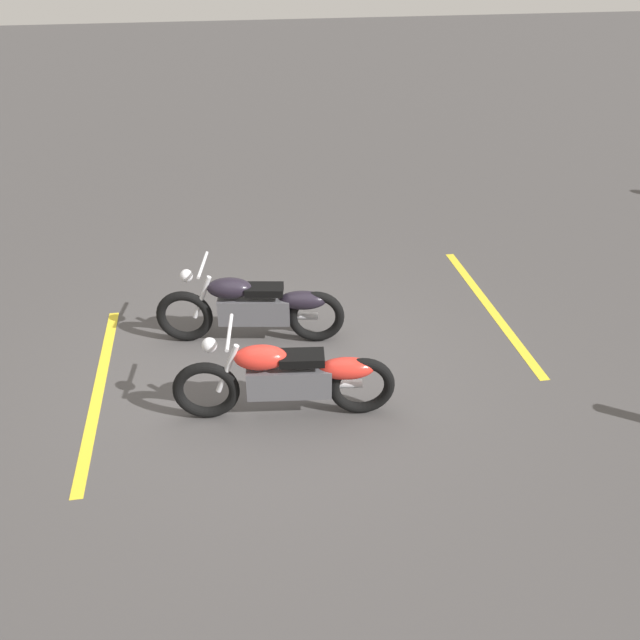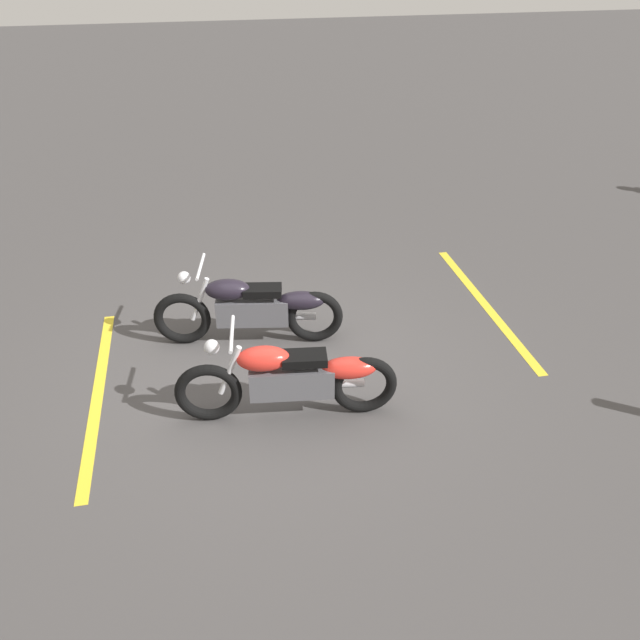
# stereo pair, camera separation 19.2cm
# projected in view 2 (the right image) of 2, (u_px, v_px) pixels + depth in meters

# --- Properties ---
(ground_plane) EXTENTS (60.00, 60.00, 0.00)m
(ground_plane) POSITION_uv_depth(u_px,v_px,m) (275.00, 374.00, 7.23)
(ground_plane) COLOR #474444
(motorcycle_bright_foreground) EXTENTS (2.23, 0.62, 1.04)m
(motorcycle_bright_foreground) POSITION_uv_depth(u_px,v_px,m) (292.00, 378.00, 6.40)
(motorcycle_bright_foreground) COLOR black
(motorcycle_bright_foreground) RESTS_ON ground
(motorcycle_dark_foreground) EXTENTS (2.21, 0.67, 1.04)m
(motorcycle_dark_foreground) POSITION_uv_depth(u_px,v_px,m) (253.00, 308.00, 7.55)
(motorcycle_dark_foreground) COLOR black
(motorcycle_dark_foreground) RESTS_ON ground
(parking_stripe_near) EXTENTS (0.15, 3.20, 0.01)m
(parking_stripe_near) POSITION_uv_depth(u_px,v_px,m) (98.00, 393.00, 6.94)
(parking_stripe_near) COLOR yellow
(parking_stripe_near) RESTS_ON ground
(parking_stripe_mid) EXTENTS (0.15, 3.20, 0.01)m
(parking_stripe_mid) POSITION_uv_depth(u_px,v_px,m) (485.00, 305.00, 8.53)
(parking_stripe_mid) COLOR yellow
(parking_stripe_mid) RESTS_ON ground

